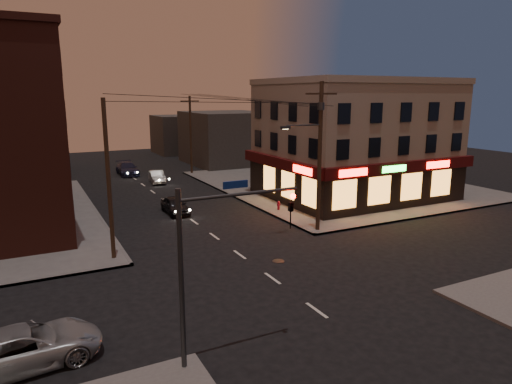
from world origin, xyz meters
TOP-DOWN VIEW (x-y plane):
  - ground at (0.00, 0.00)m, footprint 120.00×120.00m
  - sidewalk_ne at (18.00, 19.00)m, footprint 24.00×28.00m
  - pizza_building at (15.93, 13.43)m, footprint 15.85×12.85m
  - bg_building_ne_a at (14.00, 38.00)m, footprint 10.00×12.00m
  - bg_building_nw at (-13.00, 42.00)m, footprint 9.00×10.00m
  - bg_building_ne_b at (12.00, 52.00)m, footprint 8.00×8.00m
  - utility_pole_main at (6.68, 5.80)m, footprint 4.20×0.44m
  - utility_pole_far at (6.80, 32.00)m, footprint 0.26×0.26m
  - utility_pole_west at (-6.80, 6.50)m, footprint 0.24×0.24m
  - traffic_signal at (-5.57, -5.60)m, footprint 4.49×0.32m
  - suv_cross at (-11.45, -2.85)m, footprint 5.42×2.96m
  - sedan_near at (-0.50, 15.05)m, footprint 1.60×3.94m
  - sedan_mid at (1.64, 28.47)m, footprint 1.85×4.13m
  - sedan_far at (-0.18, 34.82)m, footprint 2.19×5.16m
  - fire_hydrant at (7.14, 11.82)m, footprint 0.33×0.33m

SIDE VIEW (x-z plane):
  - ground at x=0.00m, z-range 0.00..0.00m
  - sidewalk_ne at x=18.00m, z-range 0.00..0.15m
  - fire_hydrant at x=7.14m, z-range 0.18..0.90m
  - sedan_mid at x=1.64m, z-range 0.00..1.32m
  - sedan_near at x=-0.50m, z-range 0.00..1.34m
  - suv_cross at x=-11.45m, z-range 0.00..1.44m
  - sedan_far at x=-0.18m, z-range 0.00..1.49m
  - bg_building_ne_b at x=12.00m, z-range 0.00..6.00m
  - bg_building_ne_a at x=14.00m, z-range 0.00..7.00m
  - bg_building_nw at x=-13.00m, z-range 0.00..8.00m
  - traffic_signal at x=-5.57m, z-range 0.92..7.39m
  - utility_pole_far at x=6.80m, z-range 0.15..9.15m
  - utility_pole_west at x=-6.80m, z-range 0.15..9.15m
  - pizza_building at x=15.93m, z-range 0.10..10.60m
  - utility_pole_main at x=6.68m, z-range 0.76..10.76m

